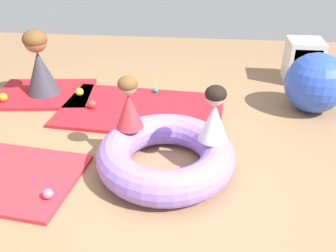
{
  "coord_description": "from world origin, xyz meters",
  "views": [
    {
      "loc": [
        0.39,
        -2.66,
        1.96
      ],
      "look_at": [
        0.1,
        0.15,
        0.33
      ],
      "focal_mm": 39.13,
      "sensor_mm": 36.0,
      "label": 1
    }
  ],
  "objects_px": {
    "inflatable_cushion": "(166,155)",
    "play_ball_teal": "(156,90)",
    "play_ball_blue": "(128,111)",
    "play_ball_yellow": "(79,92)",
    "play_ball_red": "(92,104)",
    "adult_seated": "(39,63)",
    "exercise_ball_large": "(315,83)",
    "storage_cube": "(303,61)",
    "play_ball_pink": "(48,194)",
    "play_ball_orange": "(3,97)",
    "child_in_white": "(214,114)",
    "child_in_red": "(129,103)"
  },
  "relations": [
    {
      "from": "inflatable_cushion",
      "to": "play_ball_teal",
      "type": "height_order",
      "value": "inflatable_cushion"
    },
    {
      "from": "play_ball_teal",
      "to": "play_ball_blue",
      "type": "xyz_separation_m",
      "value": [
        -0.23,
        -0.6,
        0.01
      ]
    },
    {
      "from": "inflatable_cushion",
      "to": "play_ball_blue",
      "type": "distance_m",
      "value": 1.06
    },
    {
      "from": "play_ball_yellow",
      "to": "play_ball_red",
      "type": "distance_m",
      "value": 0.4
    },
    {
      "from": "inflatable_cushion",
      "to": "adult_seated",
      "type": "height_order",
      "value": "adult_seated"
    },
    {
      "from": "exercise_ball_large",
      "to": "storage_cube",
      "type": "height_order",
      "value": "exercise_ball_large"
    },
    {
      "from": "play_ball_pink",
      "to": "play_ball_yellow",
      "type": "relative_size",
      "value": 0.82
    },
    {
      "from": "exercise_ball_large",
      "to": "play_ball_blue",
      "type": "bearing_deg",
      "value": -169.31
    },
    {
      "from": "inflatable_cushion",
      "to": "play_ball_orange",
      "type": "height_order",
      "value": "inflatable_cushion"
    },
    {
      "from": "adult_seated",
      "to": "play_ball_blue",
      "type": "xyz_separation_m",
      "value": [
        1.16,
        -0.46,
        -0.34
      ]
    },
    {
      "from": "inflatable_cushion",
      "to": "play_ball_blue",
      "type": "relative_size",
      "value": 14.85
    },
    {
      "from": "play_ball_red",
      "to": "play_ball_blue",
      "type": "xyz_separation_m",
      "value": [
        0.44,
        -0.1,
        -0.01
      ]
    },
    {
      "from": "play_ball_orange",
      "to": "exercise_ball_large",
      "type": "xyz_separation_m",
      "value": [
        3.6,
        0.22,
        0.24
      ]
    },
    {
      "from": "inflatable_cushion",
      "to": "play_ball_blue",
      "type": "bearing_deg",
      "value": 119.5
    },
    {
      "from": "play_ball_red",
      "to": "storage_cube",
      "type": "relative_size",
      "value": 0.18
    },
    {
      "from": "play_ball_yellow",
      "to": "storage_cube",
      "type": "distance_m",
      "value": 2.94
    },
    {
      "from": "storage_cube",
      "to": "child_in_white",
      "type": "bearing_deg",
      "value": -119.86
    },
    {
      "from": "play_ball_red",
      "to": "child_in_white",
      "type": "bearing_deg",
      "value": -34.79
    },
    {
      "from": "play_ball_yellow",
      "to": "play_ball_blue",
      "type": "xyz_separation_m",
      "value": [
        0.69,
        -0.41,
        -0.01
      ]
    },
    {
      "from": "play_ball_red",
      "to": "play_ball_blue",
      "type": "height_order",
      "value": "play_ball_red"
    },
    {
      "from": "child_in_white",
      "to": "inflatable_cushion",
      "type": "bearing_deg",
      "value": 143.17
    },
    {
      "from": "play_ball_teal",
      "to": "storage_cube",
      "type": "relative_size",
      "value": 0.11
    },
    {
      "from": "child_in_red",
      "to": "play_ball_teal",
      "type": "bearing_deg",
      "value": 51.73
    },
    {
      "from": "play_ball_teal",
      "to": "play_ball_red",
      "type": "bearing_deg",
      "value": -143.27
    },
    {
      "from": "inflatable_cushion",
      "to": "child_in_white",
      "type": "relative_size",
      "value": 2.44
    },
    {
      "from": "exercise_ball_large",
      "to": "storage_cube",
      "type": "relative_size",
      "value": 1.2
    },
    {
      "from": "play_ball_teal",
      "to": "storage_cube",
      "type": "bearing_deg",
      "value": 19.15
    },
    {
      "from": "play_ball_pink",
      "to": "storage_cube",
      "type": "height_order",
      "value": "storage_cube"
    },
    {
      "from": "adult_seated",
      "to": "play_ball_red",
      "type": "relative_size",
      "value": 7.78
    },
    {
      "from": "adult_seated",
      "to": "play_ball_orange",
      "type": "xyz_separation_m",
      "value": [
        -0.38,
        -0.3,
        -0.33
      ]
    },
    {
      "from": "child_in_red",
      "to": "play_ball_orange",
      "type": "relative_size",
      "value": 4.62
    },
    {
      "from": "child_in_white",
      "to": "play_ball_blue",
      "type": "height_order",
      "value": "child_in_white"
    },
    {
      "from": "play_ball_orange",
      "to": "child_in_white",
      "type": "bearing_deg",
      "value": -22.41
    },
    {
      "from": "exercise_ball_large",
      "to": "storage_cube",
      "type": "xyz_separation_m",
      "value": [
        0.06,
        0.87,
        -0.06
      ]
    },
    {
      "from": "play_ball_blue",
      "to": "play_ball_yellow",
      "type": "bearing_deg",
      "value": 148.91
    },
    {
      "from": "play_ball_pink",
      "to": "exercise_ball_large",
      "type": "distance_m",
      "value": 3.03
    },
    {
      "from": "inflatable_cushion",
      "to": "play_ball_pink",
      "type": "xyz_separation_m",
      "value": [
        -0.87,
        -0.52,
        -0.07
      ]
    },
    {
      "from": "play_ball_teal",
      "to": "exercise_ball_large",
      "type": "relative_size",
      "value": 0.09
    },
    {
      "from": "play_ball_pink",
      "to": "storage_cube",
      "type": "distance_m",
      "value": 3.66
    },
    {
      "from": "child_in_red",
      "to": "play_ball_blue",
      "type": "xyz_separation_m",
      "value": [
        -0.17,
        0.71,
        -0.45
      ]
    },
    {
      "from": "play_ball_orange",
      "to": "child_in_red",
      "type": "bearing_deg",
      "value": -27.21
    },
    {
      "from": "inflatable_cushion",
      "to": "play_ball_yellow",
      "type": "distance_m",
      "value": 1.8
    },
    {
      "from": "adult_seated",
      "to": "storage_cube",
      "type": "relative_size",
      "value": 1.41
    },
    {
      "from": "play_ball_orange",
      "to": "exercise_ball_large",
      "type": "height_order",
      "value": "exercise_ball_large"
    },
    {
      "from": "play_ball_orange",
      "to": "storage_cube",
      "type": "height_order",
      "value": "storage_cube"
    },
    {
      "from": "play_ball_teal",
      "to": "play_ball_pink",
      "type": "xyz_separation_m",
      "value": [
        -0.58,
        -2.04,
        0.01
      ]
    },
    {
      "from": "exercise_ball_large",
      "to": "play_ball_orange",
      "type": "bearing_deg",
      "value": -176.47
    },
    {
      "from": "child_in_red",
      "to": "play_ball_pink",
      "type": "bearing_deg",
      "value": -161.21
    },
    {
      "from": "play_ball_blue",
      "to": "play_ball_teal",
      "type": "bearing_deg",
      "value": 68.76
    },
    {
      "from": "child_in_red",
      "to": "storage_cube",
      "type": "bearing_deg",
      "value": 9.49
    }
  ]
}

